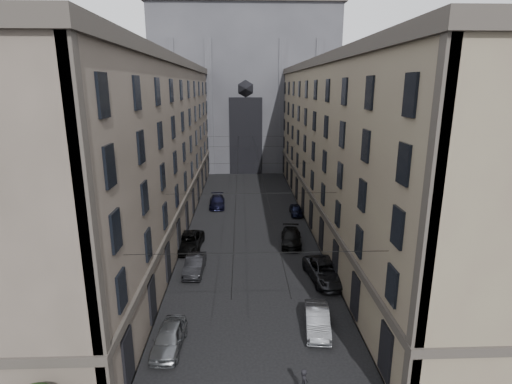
{
  "coord_description": "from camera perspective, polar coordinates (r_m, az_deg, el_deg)",
  "views": [
    {
      "loc": [
        -0.79,
        -9.44,
        16.01
      ],
      "look_at": [
        0.06,
        13.96,
        9.76
      ],
      "focal_mm": 28.0,
      "sensor_mm": 36.0,
      "label": 1
    }
  ],
  "objects": [
    {
      "name": "sidewalk_left",
      "position": [
        49.13,
        -13.4,
        -4.41
      ],
      "size": [
        7.0,
        80.0,
        0.15
      ],
      "primitive_type": "cube",
      "color": "#383533",
      "rests_on": "ground"
    },
    {
      "name": "sidewalk_right",
      "position": [
        49.46,
        11.27,
        -4.15
      ],
      "size": [
        7.0,
        80.0,
        0.15
      ],
      "primitive_type": "cube",
      "color": "#383533",
      "rests_on": "ground"
    },
    {
      "name": "building_left",
      "position": [
        47.64,
        -17.56,
        6.21
      ],
      "size": [
        13.6,
        60.6,
        18.85
      ],
      "color": "#4A4239",
      "rests_on": "ground"
    },
    {
      "name": "building_right",
      "position": [
        48.08,
        15.26,
        6.45
      ],
      "size": [
        13.6,
        60.6,
        18.85
      ],
      "color": "brown",
      "rests_on": "ground"
    },
    {
      "name": "gothic_tower",
      "position": [
        84.42,
        -1.6,
        16.15
      ],
      "size": [
        35.0,
        23.0,
        58.0
      ],
      "color": "#2D2D33",
      "rests_on": "ground"
    },
    {
      "name": "tram_wires",
      "position": [
        45.93,
        -1.05,
        3.94
      ],
      "size": [
        14.0,
        60.0,
        0.43
      ],
      "color": "black",
      "rests_on": "ground"
    },
    {
      "name": "car_left_near",
      "position": [
        27.12,
        -12.34,
        -19.7
      ],
      "size": [
        2.0,
        4.47,
        1.49
      ],
      "primitive_type": "imported",
      "rotation": [
        0.0,
        0.0,
        -0.05
      ],
      "color": "slate",
      "rests_on": "ground"
    },
    {
      "name": "car_left_midnear",
      "position": [
        36.13,
        -8.76,
        -10.24
      ],
      "size": [
        1.73,
        4.54,
        1.48
      ],
      "primitive_type": "imported",
      "rotation": [
        0.0,
        0.0,
        -0.04
      ],
      "color": "black",
      "rests_on": "ground"
    },
    {
      "name": "car_left_midfar",
      "position": [
        41.17,
        -9.55,
        -7.0
      ],
      "size": [
        2.81,
        5.65,
        1.54
      ],
      "primitive_type": "imported",
      "rotation": [
        0.0,
        0.0,
        -0.05
      ],
      "color": "black",
      "rests_on": "ground"
    },
    {
      "name": "car_left_far",
      "position": [
        54.6,
        -5.57,
        -1.38
      ],
      "size": [
        2.24,
        5.09,
        1.45
      ],
      "primitive_type": "imported",
      "rotation": [
        0.0,
        0.0,
        0.04
      ],
      "color": "black",
      "rests_on": "ground"
    },
    {
      "name": "car_right_near",
      "position": [
        28.52,
        8.74,
        -17.63
      ],
      "size": [
        2.06,
        4.64,
        1.48
      ],
      "primitive_type": "imported",
      "rotation": [
        0.0,
        0.0,
        -0.11
      ],
      "color": "slate",
      "rests_on": "ground"
    },
    {
      "name": "car_right_midnear",
      "position": [
        34.9,
        9.88,
        -11.12
      ],
      "size": [
        3.39,
        6.09,
        1.61
      ],
      "primitive_type": "imported",
      "rotation": [
        0.0,
        0.0,
        0.13
      ],
      "color": "black",
      "rests_on": "ground"
    },
    {
      "name": "car_right_midfar",
      "position": [
        41.9,
        5.04,
        -6.51
      ],
      "size": [
        2.54,
        5.22,
        1.46
      ],
      "primitive_type": "imported",
      "rotation": [
        0.0,
        0.0,
        -0.1
      ],
      "color": "black",
      "rests_on": "ground"
    },
    {
      "name": "car_right_far",
      "position": [
        51.3,
        5.74,
        -2.58
      ],
      "size": [
        1.58,
        3.75,
        1.27
      ],
      "primitive_type": "imported",
      "rotation": [
        0.0,
        0.0,
        -0.02
      ],
      "color": "black",
      "rests_on": "ground"
    },
    {
      "name": "pedestrian",
      "position": [
        23.28,
        6.89,
        -25.59
      ],
      "size": [
        0.51,
        0.72,
        1.84
      ],
      "primitive_type": "imported",
      "rotation": [
        0.0,
        0.0,
        1.68
      ],
      "color": "black",
      "rests_on": "ground"
    }
  ]
}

